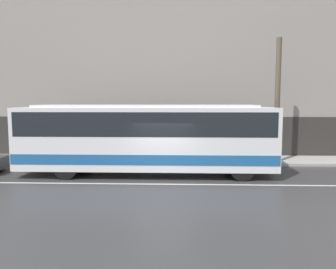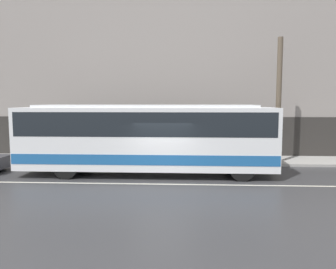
{
  "view_description": "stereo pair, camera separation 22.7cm",
  "coord_description": "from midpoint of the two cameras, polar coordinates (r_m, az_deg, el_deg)",
  "views": [
    {
      "loc": [
        0.71,
        -13.23,
        3.39
      ],
      "look_at": [
        0.16,
        1.87,
        1.88
      ],
      "focal_mm": 35.0,
      "sensor_mm": 36.0,
      "label": 1
    },
    {
      "loc": [
        0.94,
        -13.22,
        3.39
      ],
      "look_at": [
        0.16,
        1.87,
        1.88
      ],
      "focal_mm": 35.0,
      "sensor_mm": 36.0,
      "label": 2
    }
  ],
  "objects": [
    {
      "name": "pedestrian_waiting",
      "position": [
        19.99,
        -9.21,
        -1.55
      ],
      "size": [
        0.36,
        0.36,
        1.63
      ],
      "color": "#333338",
      "rests_on": "sidewalk"
    },
    {
      "name": "sidewalk",
      "position": [
        18.92,
        -0.45,
        -4.41
      ],
      "size": [
        60.0,
        2.76,
        0.13
      ],
      "color": "#A09E99",
      "rests_on": "ground_plane"
    },
    {
      "name": "ground_plane",
      "position": [
        13.68,
        -1.46,
        -8.65
      ],
      "size": [
        60.0,
        60.0,
        0.0
      ],
      "primitive_type": "plane",
      "color": "#38383A"
    },
    {
      "name": "building_facade",
      "position": [
        20.19,
        -0.27,
        9.66
      ],
      "size": [
        60.0,
        0.35,
        9.92
      ],
      "color": "gray",
      "rests_on": "ground_plane"
    },
    {
      "name": "transit_bus",
      "position": [
        15.27,
        -4.18,
        -0.17
      ],
      "size": [
        11.72,
        2.62,
        3.25
      ],
      "color": "white",
      "rests_on": "ground_plane"
    },
    {
      "name": "utility_pole_near",
      "position": [
        18.49,
        18.16,
        5.6
      ],
      "size": [
        0.28,
        0.28,
        6.63
      ],
      "color": "brown",
      "rests_on": "sidewalk"
    },
    {
      "name": "lane_stripe",
      "position": [
        13.68,
        -1.46,
        -8.63
      ],
      "size": [
        54.0,
        0.14,
        0.01
      ],
      "color": "beige",
      "rests_on": "ground_plane"
    }
  ]
}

